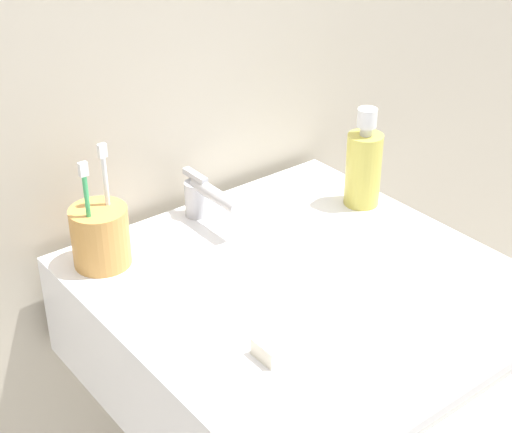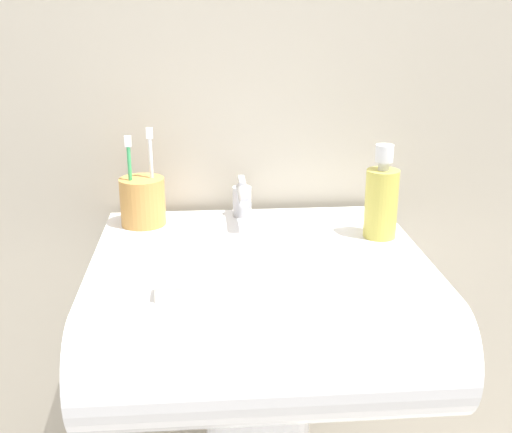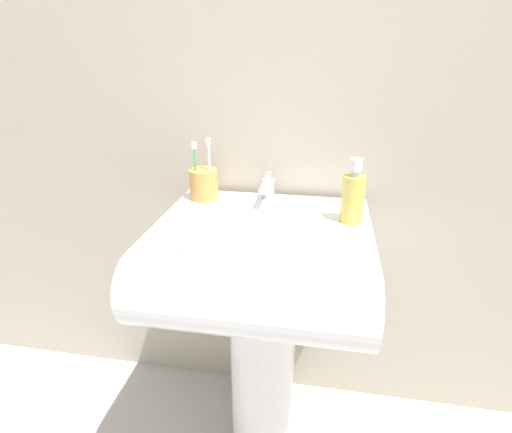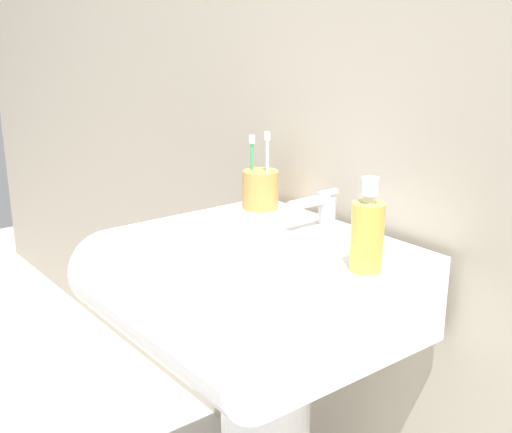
% 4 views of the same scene
% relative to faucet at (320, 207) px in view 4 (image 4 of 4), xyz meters
% --- Properties ---
extents(wall_back, '(5.00, 0.05, 2.40)m').
position_rel_faucet_xyz_m(wall_back, '(0.02, 0.10, 0.36)').
color(wall_back, '#B7AD99').
rests_on(wall_back, ground).
extents(sink_basin, '(0.56, 0.53, 0.17)m').
position_rel_faucet_xyz_m(sink_basin, '(0.02, -0.23, -0.13)').
color(sink_basin, white).
rests_on(sink_basin, sink_pedestal).
extents(faucet, '(0.04, 0.14, 0.08)m').
position_rel_faucet_xyz_m(faucet, '(0.00, 0.00, 0.00)').
color(faucet, '#B7B7BC').
rests_on(faucet, sink_basin).
extents(toothbrush_cup, '(0.09, 0.09, 0.19)m').
position_rel_faucet_xyz_m(toothbrush_cup, '(-0.19, -0.01, 0.00)').
color(toothbrush_cup, '#D19347').
rests_on(toothbrush_cup, sink_basin).
extents(soap_bottle, '(0.06, 0.06, 0.17)m').
position_rel_faucet_xyz_m(soap_bottle, '(0.24, -0.12, 0.03)').
color(soap_bottle, gold).
rests_on(soap_bottle, sink_basin).
extents(bar_soap, '(0.09, 0.04, 0.02)m').
position_rel_faucet_xyz_m(bar_soap, '(-0.10, -0.33, -0.03)').
color(bar_soap, silver).
rests_on(bar_soap, sink_basin).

